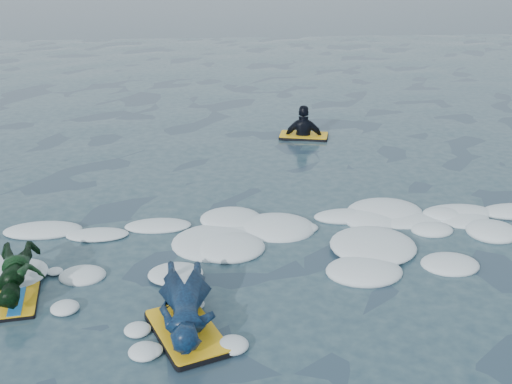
# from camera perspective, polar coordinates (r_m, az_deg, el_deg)

# --- Properties ---
(ground) EXTENTS (120.00, 120.00, 0.00)m
(ground) POSITION_cam_1_polar(r_m,az_deg,el_deg) (8.38, 1.10, -7.55)
(ground) COLOR #182539
(ground) RESTS_ON ground
(foam_band) EXTENTS (12.00, 3.10, 0.30)m
(foam_band) POSITION_cam_1_polar(r_m,az_deg,el_deg) (9.29, 0.44, -4.44)
(foam_band) COLOR white
(foam_band) RESTS_ON ground
(prone_woman_unit) EXTENTS (1.02, 1.79, 0.46)m
(prone_woman_unit) POSITION_cam_1_polar(r_m,az_deg,el_deg) (7.35, -6.23, -10.13)
(prone_woman_unit) COLOR black
(prone_woman_unit) RESTS_ON ground
(prone_child_unit) EXTENTS (0.75, 1.34, 0.50)m
(prone_child_unit) POSITION_cam_1_polar(r_m,az_deg,el_deg) (8.38, -20.30, -7.06)
(prone_child_unit) COLOR black
(prone_child_unit) RESTS_ON ground
(waiting_rider_unit) EXTENTS (1.16, 0.81, 1.57)m
(waiting_rider_unit) POSITION_cam_1_polar(r_m,az_deg,el_deg) (14.14, 4.25, 4.61)
(waiting_rider_unit) COLOR black
(waiting_rider_unit) RESTS_ON ground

